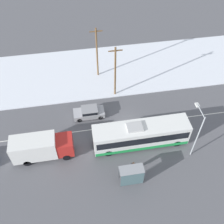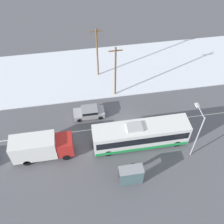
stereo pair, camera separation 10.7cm
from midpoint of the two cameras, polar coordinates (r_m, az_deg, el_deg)
The scene contains 11 objects.
ground_plane at distance 34.32m, azimuth 3.52°, elevation -2.83°, with size 120.00×120.00×0.00m, color #56565B.
snow_lot at distance 42.37m, azimuth 0.31°, elevation 9.29°, with size 80.00×12.45×0.12m.
lane_marking_center at distance 34.31m, azimuth 3.52°, elevation -2.83°, with size 60.00×0.12×0.00m.
city_bus at distance 31.38m, azimuth 6.36°, elevation -4.95°, with size 11.37×2.57×3.39m.
box_truck at distance 31.15m, azimuth -15.13°, elevation -7.30°, with size 6.94×2.30×3.18m.
sedan_car at distance 34.82m, azimuth -4.90°, elevation 0.02°, with size 4.09×1.80×1.42m.
pedestrian_at_stop at distance 29.57m, azimuth 4.68°, elevation -11.67°, with size 0.65×0.29×1.80m.
bus_shelter at distance 28.38m, azimuth 4.38°, elevation -13.55°, with size 2.60×1.20×2.40m.
streetlamp at distance 29.85m, azimuth 18.20°, elevation -3.59°, with size 0.36×2.32×6.72m.
utility_pole_roadside at distance 35.38m, azimuth 0.83°, elevation 8.78°, with size 1.80×0.24×8.01m.
utility_pole_snowlot at distance 38.83m, azimuth -3.15°, elevation 12.86°, with size 1.80×0.24×8.12m.
Camera 2 is at (-5.52, -21.01, 26.56)m, focal length 42.00 mm.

